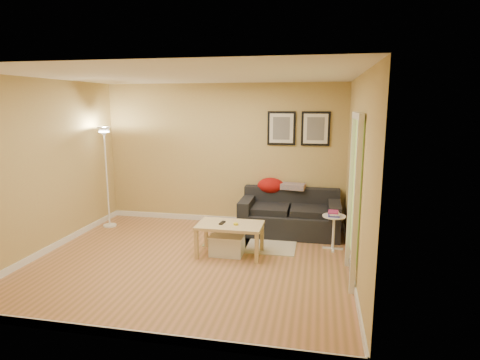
{
  "coord_description": "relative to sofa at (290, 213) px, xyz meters",
  "views": [
    {
      "loc": [
        1.76,
        -5.2,
        2.24
      ],
      "look_at": [
        0.55,
        0.85,
        1.05
      ],
      "focal_mm": 29.91,
      "sensor_mm": 36.0,
      "label": 1
    }
  ],
  "objects": [
    {
      "name": "floor_lamp",
      "position": [
        -3.3,
        -0.24,
        0.5
      ],
      "size": [
        0.24,
        0.24,
        1.84
      ],
      "primitive_type": null,
      "color": "white",
      "rests_on": "ground"
    },
    {
      "name": "baseboard_back",
      "position": [
        -1.3,
        0.46,
        -0.33
      ],
      "size": [
        4.5,
        0.02,
        0.1
      ],
      "primitive_type": "cube",
      "color": "white",
      "rests_on": "ground"
    },
    {
      "name": "coffee_table",
      "position": [
        -0.79,
        -1.19,
        -0.13
      ],
      "size": [
        1.02,
        0.69,
        0.48
      ],
      "primitive_type": null,
      "rotation": [
        0.0,
        0.0,
        -0.11
      ],
      "color": "tan",
      "rests_on": "ground"
    },
    {
      "name": "baseboard_front",
      "position": [
        -1.3,
        -3.52,
        -0.33
      ],
      "size": [
        4.5,
        0.02,
        0.1
      ],
      "primitive_type": "cube",
      "color": "white",
      "rests_on": "ground"
    },
    {
      "name": "red_throw",
      "position": [
        -0.38,
        0.33,
        0.4
      ],
      "size": [
        0.48,
        0.36,
        0.28
      ],
      "primitive_type": null,
      "color": "#AA150F",
      "rests_on": "sofa"
    },
    {
      "name": "sofa",
      "position": [
        0.0,
        0.0,
        0.0
      ],
      "size": [
        1.7,
        0.9,
        0.75
      ],
      "primitive_type": null,
      "color": "black",
      "rests_on": "ground"
    },
    {
      "name": "side_table",
      "position": [
        0.72,
        -0.65,
        -0.1
      ],
      "size": [
        0.36,
        0.36,
        0.54
      ],
      "primitive_type": null,
      "color": "white",
      "rests_on": "ground"
    },
    {
      "name": "wall_front",
      "position": [
        -1.3,
        -3.53,
        0.92
      ],
      "size": [
        4.5,
        0.0,
        4.5
      ],
      "primitive_type": "plane",
      "rotation": [
        -1.57,
        0.0,
        0.0
      ],
      "color": "tan",
      "rests_on": "ground"
    },
    {
      "name": "storage_bin",
      "position": [
        -0.84,
        -1.19,
        -0.22
      ],
      "size": [
        0.5,
        0.37,
        0.31
      ],
      "primitive_type": null,
      "color": "white",
      "rests_on": "ground"
    },
    {
      "name": "wall_left",
      "position": [
        -3.55,
        -1.53,
        0.92
      ],
      "size": [
        0.0,
        4.0,
        4.0
      ],
      "primitive_type": "plane",
      "rotation": [
        1.57,
        0.0,
        1.57
      ],
      "color": "tan",
      "rests_on": "ground"
    },
    {
      "name": "wall_back",
      "position": [
        -1.3,
        0.47,
        0.92
      ],
      "size": [
        4.5,
        0.0,
        4.5
      ],
      "primitive_type": "plane",
      "rotation": [
        1.57,
        0.0,
        0.0
      ],
      "color": "tan",
      "rests_on": "ground"
    },
    {
      "name": "baseboard_left",
      "position": [
        -3.54,
        -1.53,
        -0.33
      ],
      "size": [
        0.02,
        4.0,
        0.1
      ],
      "primitive_type": "cube",
      "color": "white",
      "rests_on": "ground"
    },
    {
      "name": "framed_print_right",
      "position": [
        0.38,
        0.45,
        1.43
      ],
      "size": [
        0.5,
        0.04,
        0.6
      ],
      "primitive_type": null,
      "color": "black",
      "rests_on": "wall_back"
    },
    {
      "name": "remote_control",
      "position": [
        -0.91,
        -1.19,
        0.12
      ],
      "size": [
        0.07,
        0.17,
        0.02
      ],
      "primitive_type": "cube",
      "rotation": [
        0.0,
        0.0,
        -0.14
      ],
      "color": "black",
      "rests_on": "coffee_table"
    },
    {
      "name": "area_rug",
      "position": [
        -0.47,
        -0.68,
        -0.37
      ],
      "size": [
        1.25,
        0.85,
        0.01
      ],
      "primitive_type": "cube",
      "color": "beige",
      "rests_on": "ground"
    },
    {
      "name": "ceiling",
      "position": [
        -1.3,
        -1.53,
        2.23
      ],
      "size": [
        4.5,
        4.5,
        0.0
      ],
      "primitive_type": "plane",
      "rotation": [
        3.14,
        0.0,
        0.0
      ],
      "color": "white",
      "rests_on": "wall_back"
    },
    {
      "name": "floor",
      "position": [
        -1.3,
        -1.53,
        -0.38
      ],
      "size": [
        4.5,
        4.5,
        0.0
      ],
      "primitive_type": "plane",
      "color": "#B8784F",
      "rests_on": "ground"
    },
    {
      "name": "book_stack",
      "position": [
        0.72,
        -0.65,
        0.2
      ],
      "size": [
        0.19,
        0.24,
        0.07
      ],
      "primitive_type": null,
      "rotation": [
        0.0,
        0.0,
        -0.12
      ],
      "color": "#303090",
      "rests_on": "side_table"
    },
    {
      "name": "baseboard_right",
      "position": [
        0.94,
        -1.53,
        -0.33
      ],
      "size": [
        0.02,
        4.0,
        0.1
      ],
      "primitive_type": "cube",
      "color": "white",
      "rests_on": "ground"
    },
    {
      "name": "tape_roll",
      "position": [
        -0.7,
        -1.23,
        0.12
      ],
      "size": [
        0.07,
        0.07,
        0.03
      ],
      "primitive_type": "cylinder",
      "color": "yellow",
      "rests_on": "coffee_table"
    },
    {
      "name": "plaid_throw",
      "position": [
        0.03,
        0.29,
        0.41
      ],
      "size": [
        0.45,
        0.32,
        0.1
      ],
      "primitive_type": null,
      "rotation": [
        0.0,
        0.0,
        -0.14
      ],
      "color": "tan",
      "rests_on": "sofa"
    },
    {
      "name": "framed_print_left",
      "position": [
        -0.22,
        0.45,
        1.43
      ],
      "size": [
        0.5,
        0.04,
        0.6
      ],
      "primitive_type": null,
      "color": "black",
      "rests_on": "wall_back"
    },
    {
      "name": "green_runner",
      "position": [
        -0.96,
        -0.69,
        -0.37
      ],
      "size": [
        0.7,
        0.5,
        0.01
      ],
      "primitive_type": "cube",
      "color": "#668C4C",
      "rests_on": "ground"
    },
    {
      "name": "wall_right",
      "position": [
        0.95,
        -1.53,
        0.92
      ],
      "size": [
        0.0,
        4.0,
        4.0
      ],
      "primitive_type": "plane",
      "rotation": [
        1.57,
        0.0,
        -1.57
      ],
      "color": "tan",
      "rests_on": "ground"
    },
    {
      "name": "doorway",
      "position": [
        0.9,
        -1.68,
        0.65
      ],
      "size": [
        0.12,
        1.01,
        2.13
      ],
      "primitive_type": null,
      "color": "white",
      "rests_on": "ground"
    }
  ]
}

